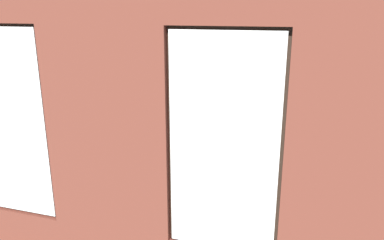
{
  "coord_description": "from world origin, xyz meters",
  "views": [
    {
      "loc": [
        -1.76,
        5.79,
        2.86
      ],
      "look_at": [
        -0.08,
        0.4,
        1.2
      ],
      "focal_mm": 35.0,
      "sensor_mm": 36.0,
      "label": 1
    }
  ],
  "objects_px": {
    "media_console": "(60,147)",
    "potted_plant_by_left_couch": "(315,149)",
    "table_plant_small": "(204,144)",
    "cup_ceramic": "(187,150)",
    "papasan_chair": "(184,118)",
    "remote_silver": "(212,152)",
    "couch_by_window": "(124,225)",
    "couch_left": "(342,179)",
    "remote_black": "(236,152)",
    "potted_plant_corner_far_left": "(383,228)",
    "tv_flatscreen": "(57,112)",
    "potted_plant_near_tv": "(48,159)",
    "remote_gray": "(217,155)",
    "coffee_table": "(212,155)",
    "potted_plant_mid_room_small": "(245,138)",
    "potted_plant_foreground_right": "(124,95)"
  },
  "relations": [
    {
      "from": "tv_flatscreen",
      "to": "potted_plant_corner_far_left",
      "type": "bearing_deg",
      "value": 156.55
    },
    {
      "from": "remote_black",
      "to": "potted_plant_corner_far_left",
      "type": "height_order",
      "value": "potted_plant_corner_far_left"
    },
    {
      "from": "media_console",
      "to": "remote_black",
      "type": "bearing_deg",
      "value": -173.39
    },
    {
      "from": "tv_flatscreen",
      "to": "coffee_table",
      "type": "bearing_deg",
      "value": -175.27
    },
    {
      "from": "media_console",
      "to": "remote_gray",
      "type": "bearing_deg",
      "value": -177.62
    },
    {
      "from": "remote_silver",
      "to": "potted_plant_corner_far_left",
      "type": "bearing_deg",
      "value": -82.25
    },
    {
      "from": "couch_by_window",
      "to": "media_console",
      "type": "distance_m",
      "value": 3.33
    },
    {
      "from": "media_console",
      "to": "tv_flatscreen",
      "type": "xyz_separation_m",
      "value": [
        0.0,
        -0.0,
        0.71
      ]
    },
    {
      "from": "tv_flatscreen",
      "to": "potted_plant_corner_far_left",
      "type": "distance_m",
      "value": 5.79
    },
    {
      "from": "coffee_table",
      "to": "potted_plant_foreground_right",
      "type": "relative_size",
      "value": 1.04
    },
    {
      "from": "couch_by_window",
      "to": "couch_left",
      "type": "xyz_separation_m",
      "value": [
        -2.64,
        -2.2,
        -0.0
      ]
    },
    {
      "from": "potted_plant_foreground_right",
      "to": "potted_plant_near_tv",
      "type": "xyz_separation_m",
      "value": [
        -0.26,
        3.22,
        -0.35
      ]
    },
    {
      "from": "remote_gray",
      "to": "potted_plant_foreground_right",
      "type": "height_order",
      "value": "potted_plant_foreground_right"
    },
    {
      "from": "cup_ceramic",
      "to": "potted_plant_mid_room_small",
      "type": "distance_m",
      "value": 1.34
    },
    {
      "from": "potted_plant_corner_far_left",
      "to": "potted_plant_near_tv",
      "type": "relative_size",
      "value": 1.3
    },
    {
      "from": "remote_silver",
      "to": "potted_plant_near_tv",
      "type": "xyz_separation_m",
      "value": [
        2.46,
        1.31,
        0.09
      ]
    },
    {
      "from": "table_plant_small",
      "to": "remote_black",
      "type": "height_order",
      "value": "table_plant_small"
    },
    {
      "from": "media_console",
      "to": "papasan_chair",
      "type": "bearing_deg",
      "value": -129.68
    },
    {
      "from": "tv_flatscreen",
      "to": "papasan_chair",
      "type": "height_order",
      "value": "tv_flatscreen"
    },
    {
      "from": "cup_ceramic",
      "to": "coffee_table",
      "type": "bearing_deg",
      "value": -164.25
    },
    {
      "from": "cup_ceramic",
      "to": "potted_plant_near_tv",
      "type": "relative_size",
      "value": 0.08
    },
    {
      "from": "potted_plant_by_left_couch",
      "to": "remote_silver",
      "type": "bearing_deg",
      "value": 31.89
    },
    {
      "from": "media_console",
      "to": "potted_plant_foreground_right",
      "type": "distance_m",
      "value": 2.26
    },
    {
      "from": "cup_ceramic",
      "to": "papasan_chair",
      "type": "distance_m",
      "value": 2.2
    },
    {
      "from": "media_console",
      "to": "potted_plant_near_tv",
      "type": "height_order",
      "value": "potted_plant_near_tv"
    },
    {
      "from": "remote_gray",
      "to": "potted_plant_mid_room_small",
      "type": "height_order",
      "value": "potted_plant_mid_room_small"
    },
    {
      "from": "media_console",
      "to": "potted_plant_by_left_couch",
      "type": "height_order",
      "value": "media_console"
    },
    {
      "from": "couch_left",
      "to": "tv_flatscreen",
      "type": "xyz_separation_m",
      "value": [
        5.16,
        0.01,
        0.66
      ]
    },
    {
      "from": "remote_gray",
      "to": "potted_plant_by_left_couch",
      "type": "relative_size",
      "value": 0.35
    },
    {
      "from": "couch_left",
      "to": "remote_black",
      "type": "distance_m",
      "value": 1.8
    },
    {
      "from": "couch_left",
      "to": "cup_ceramic",
      "type": "bearing_deg",
      "value": -91.82
    },
    {
      "from": "potted_plant_mid_room_small",
      "to": "potted_plant_foreground_right",
      "type": "distance_m",
      "value": 3.34
    },
    {
      "from": "potted_plant_corner_far_left",
      "to": "potted_plant_foreground_right",
      "type": "relative_size",
      "value": 1.0
    },
    {
      "from": "remote_black",
      "to": "remote_silver",
      "type": "relative_size",
      "value": 1.0
    },
    {
      "from": "table_plant_small",
      "to": "remote_silver",
      "type": "xyz_separation_m",
      "value": [
        -0.18,
        0.1,
        -0.1
      ]
    },
    {
      "from": "table_plant_small",
      "to": "media_console",
      "type": "bearing_deg",
      "value": 7.13
    },
    {
      "from": "remote_gray",
      "to": "potted_plant_foreground_right",
      "type": "distance_m",
      "value": 3.51
    },
    {
      "from": "couch_by_window",
      "to": "cup_ceramic",
      "type": "distance_m",
      "value": 2.32
    },
    {
      "from": "table_plant_small",
      "to": "media_console",
      "type": "relative_size",
      "value": 0.17
    },
    {
      "from": "table_plant_small",
      "to": "remote_black",
      "type": "xyz_separation_m",
      "value": [
        -0.58,
        -0.04,
        -0.1
      ]
    },
    {
      "from": "potted_plant_mid_room_small",
      "to": "potted_plant_foreground_right",
      "type": "xyz_separation_m",
      "value": [
        3.16,
        -1.02,
        0.42
      ]
    },
    {
      "from": "coffee_table",
      "to": "media_console",
      "type": "bearing_deg",
      "value": 4.79
    },
    {
      "from": "couch_left",
      "to": "table_plant_small",
      "type": "distance_m",
      "value": 2.37
    },
    {
      "from": "tv_flatscreen",
      "to": "potted_plant_mid_room_small",
      "type": "distance_m",
      "value": 3.67
    },
    {
      "from": "potted_plant_by_left_couch",
      "to": "potted_plant_near_tv",
      "type": "relative_size",
      "value": 0.45
    },
    {
      "from": "potted_plant_by_left_couch",
      "to": "potted_plant_corner_far_left",
      "type": "distance_m",
      "value": 3.73
    },
    {
      "from": "couch_by_window",
      "to": "remote_gray",
      "type": "height_order",
      "value": "couch_by_window"
    },
    {
      "from": "couch_left",
      "to": "potted_plant_by_left_couch",
      "type": "height_order",
      "value": "couch_left"
    },
    {
      "from": "papasan_chair",
      "to": "remote_silver",
      "type": "bearing_deg",
      "value": 121.13
    },
    {
      "from": "couch_left",
      "to": "remote_black",
      "type": "height_order",
      "value": "couch_left"
    }
  ]
}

